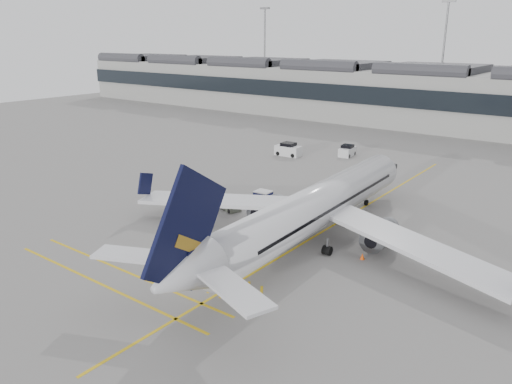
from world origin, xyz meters
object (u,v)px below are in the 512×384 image
Objects in this scene: ramp_agent_a at (297,218)px; ramp_agent_b at (253,218)px; airliner_main at (313,209)px; pushback_tug at (230,205)px; baggage_cart_a at (291,221)px; belt_loader at (341,213)px.

ramp_agent_b is at bearing -161.66° from ramp_agent_a.
pushback_tug is at bearing 168.16° from airliner_main.
ramp_agent_b is (-6.50, -0.38, -2.23)m from airliner_main.
ramp_agent_a is at bearing 20.58° from pushback_tug.
ramp_agent_a is (-0.00, 1.20, 0.02)m from baggage_cart_a.
ramp_agent_a is 8.38m from pushback_tug.
ramp_agent_a is 1.03× the size of ramp_agent_b.
pushback_tug is (-4.90, 2.36, -0.34)m from ramp_agent_b.
airliner_main reaches higher than pushback_tug.
ramp_agent_b is at bearing -170.14° from baggage_cart_a.
pushback_tug is at bearing -153.22° from belt_loader.
airliner_main is 21.38× the size of ramp_agent_a.
airliner_main is at bearing -56.57° from ramp_agent_a.
ramp_agent_a reaches higher than pushback_tug.
airliner_main reaches higher than ramp_agent_a.
airliner_main is 7.54m from belt_loader.
belt_loader reaches higher than ramp_agent_a.
airliner_main is 21.26× the size of baggage_cart_a.
belt_loader reaches higher than ramp_agent_b.
baggage_cart_a is (-2.25, -5.94, 0.35)m from belt_loader.
baggage_cart_a is at bearing -109.25° from ramp_agent_a.
belt_loader is 2.58× the size of ramp_agent_b.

